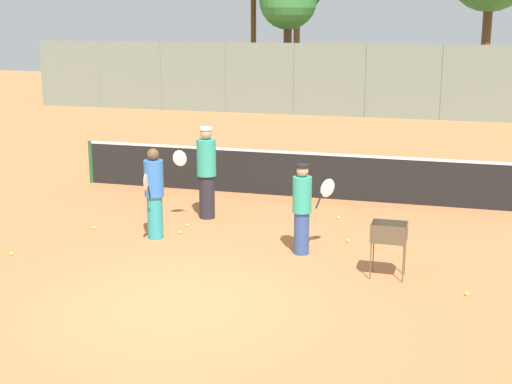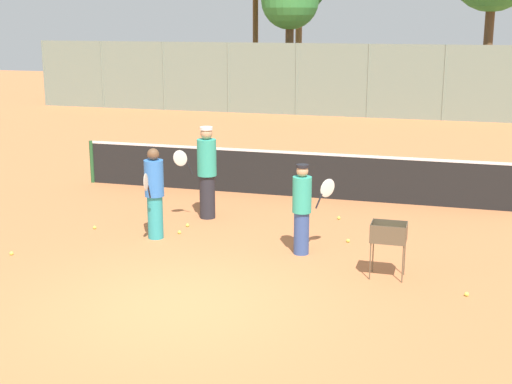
{
  "view_description": "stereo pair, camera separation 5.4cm",
  "coord_description": "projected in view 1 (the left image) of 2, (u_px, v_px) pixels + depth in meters",
  "views": [
    {
      "loc": [
        3.74,
        -9.0,
        4.09
      ],
      "look_at": [
        0.3,
        3.05,
        1.0
      ],
      "focal_mm": 50.0,
      "sensor_mm": 36.0,
      "label": 1
    },
    {
      "loc": [
        3.79,
        -8.99,
        4.09
      ],
      "look_at": [
        0.3,
        3.05,
        1.0
      ],
      "focal_mm": 50.0,
      "sensor_mm": 36.0,
      "label": 2
    }
  ],
  "objects": [
    {
      "name": "player_white_outfit",
      "position": [
        206.0,
        171.0,
        14.66
      ],
      "size": [
        0.8,
        0.7,
        1.92
      ],
      "rotation": [
        0.0,
        0.0,
        3.84
      ],
      "color": "#26262D",
      "rests_on": "ground_plane"
    },
    {
      "name": "parked_car",
      "position": [
        411.0,
        94.0,
        32.55
      ],
      "size": [
        4.2,
        1.7,
        1.6
      ],
      "color": "#3F4C8C",
      "rests_on": "ground_plane"
    },
    {
      "name": "ball_cart",
      "position": [
        389.0,
        237.0,
        11.34
      ],
      "size": [
        0.56,
        0.41,
        0.91
      ],
      "color": "brown",
      "rests_on": "ground_plane"
    },
    {
      "name": "tennis_ball_5",
      "position": [
        467.0,
        294.0,
        10.72
      ],
      "size": [
        0.07,
        0.07,
        0.07
      ],
      "primitive_type": "sphere",
      "color": "#D1E54C",
      "rests_on": "ground_plane"
    },
    {
      "name": "tennis_ball_6",
      "position": [
        149.0,
        225.0,
        14.26
      ],
      "size": [
        0.07,
        0.07,
        0.07
      ],
      "primitive_type": "sphere",
      "color": "#D1E54C",
      "rests_on": "ground_plane"
    },
    {
      "name": "tennis_ball_0",
      "position": [
        11.0,
        254.0,
        12.54
      ],
      "size": [
        0.07,
        0.07,
        0.07
      ],
      "primitive_type": "sphere",
      "color": "#D1E54C",
      "rests_on": "ground_plane"
    },
    {
      "name": "tennis_ball_7",
      "position": [
        179.0,
        232.0,
        13.78
      ],
      "size": [
        0.07,
        0.07,
        0.07
      ],
      "primitive_type": "sphere",
      "color": "#D1E54C",
      "rests_on": "ground_plane"
    },
    {
      "name": "tennis_net",
      "position": [
        287.0,
        173.0,
        16.59
      ],
      "size": [
        10.29,
        0.1,
        1.07
      ],
      "color": "#26592D",
      "rests_on": "ground_plane"
    },
    {
      "name": "tennis_ball_4",
      "position": [
        187.0,
        225.0,
        14.25
      ],
      "size": [
        0.07,
        0.07,
        0.07
      ],
      "primitive_type": "sphere",
      "color": "#D1E54C",
      "rests_on": "ground_plane"
    },
    {
      "name": "tennis_ball_2",
      "position": [
        94.0,
        228.0,
        14.09
      ],
      "size": [
        0.07,
        0.07,
        0.07
      ],
      "primitive_type": "sphere",
      "color": "#D1E54C",
      "rests_on": "ground_plane"
    },
    {
      "name": "ground_plane",
      "position": [
        179.0,
        305.0,
        10.38
      ],
      "size": [
        80.0,
        80.0,
        0.0
      ],
      "primitive_type": "plane",
      "color": "#C67242"
    },
    {
      "name": "tennis_ball_1",
      "position": [
        338.0,
        218.0,
        14.78
      ],
      "size": [
        0.07,
        0.07,
        0.07
      ],
      "primitive_type": "sphere",
      "color": "#D1E54C",
      "rests_on": "ground_plane"
    },
    {
      "name": "back_fence",
      "position": [
        366.0,
        81.0,
        29.39
      ],
      "size": [
        30.49,
        0.08,
        3.02
      ],
      "color": "gray",
      "rests_on": "ground_plane"
    },
    {
      "name": "player_red_cap",
      "position": [
        154.0,
        193.0,
        13.31
      ],
      "size": [
        0.36,
        0.91,
        1.73
      ],
      "rotation": [
        0.0,
        0.0,
        4.87
      ],
      "color": "teal",
      "rests_on": "ground_plane"
    },
    {
      "name": "tree_3",
      "position": [
        288.0,
        2.0,
        31.37
      ],
      "size": [
        2.55,
        2.55,
        6.08
      ],
      "color": "brown",
      "rests_on": "ground_plane"
    },
    {
      "name": "tennis_ball_3",
      "position": [
        348.0,
        241.0,
        13.27
      ],
      "size": [
        0.07,
        0.07,
        0.07
      ],
      "primitive_type": "sphere",
      "color": "#D1E54C",
      "rests_on": "ground_plane"
    },
    {
      "name": "player_yellow_shirt",
      "position": [
        302.0,
        208.0,
        12.45
      ],
      "size": [
        0.71,
        0.67,
        1.62
      ],
      "rotation": [
        0.0,
        0.0,
        0.75
      ],
      "color": "#334C8C",
      "rests_on": "ground_plane"
    }
  ]
}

